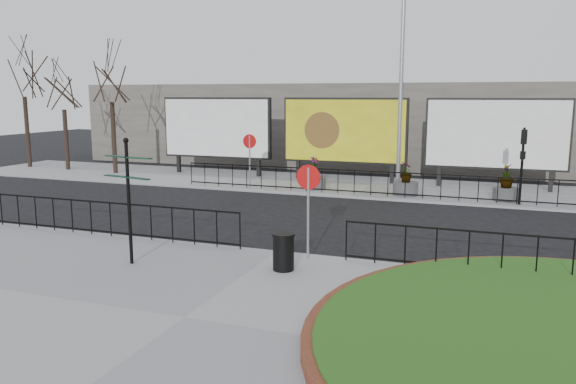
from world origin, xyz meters
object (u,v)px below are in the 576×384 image
at_px(planter_a, 314,178).
at_px(planter_c, 506,187).
at_px(fingerpost_sign, 128,189).
at_px(planter_b, 406,184).
at_px(lamp_post, 401,84).
at_px(litter_bin, 283,252).
at_px(billboard_mid, 344,131).

height_order(planter_a, planter_c, planter_c).
height_order(fingerpost_sign, planter_b, fingerpost_sign).
bearing_deg(lamp_post, litter_bin, -93.47).
relative_size(fingerpost_sign, planter_a, 2.21).
height_order(lamp_post, planter_a, lamp_post).
relative_size(billboard_mid, planter_c, 4.12).
xyz_separation_m(billboard_mid, fingerpost_sign, (-1.57, -15.35, -0.55)).
bearing_deg(lamp_post, planter_b, -63.93).
relative_size(billboard_mid, litter_bin, 6.74).
height_order(fingerpost_sign, planter_c, fingerpost_sign).
distance_m(planter_a, planter_c, 8.18).
height_order(litter_bin, planter_b, planter_b).
distance_m(billboard_mid, planter_b, 5.02).
distance_m(fingerpost_sign, planter_a, 12.77).
xyz_separation_m(litter_bin, planter_b, (1.25, 11.55, -0.00)).
xyz_separation_m(billboard_mid, planter_a, (-0.68, -2.69, -2.00)).
height_order(billboard_mid, planter_c, billboard_mid).
xyz_separation_m(planter_b, planter_c, (4.00, 0.16, 0.07)).
relative_size(lamp_post, planter_b, 6.41).
distance_m(lamp_post, fingerpost_sign, 14.41).
bearing_deg(planter_a, planter_c, -0.94).
bearing_deg(planter_a, lamp_post, 11.02).
bearing_deg(planter_a, fingerpost_sign, -94.03).
height_order(lamp_post, planter_c, lamp_post).
bearing_deg(billboard_mid, planter_a, -104.14).
xyz_separation_m(lamp_post, planter_b, (0.49, -1.01, -4.24)).
relative_size(billboard_mid, planter_a, 4.28).
bearing_deg(planter_c, lamp_post, 169.27).
bearing_deg(planter_c, planter_b, -177.77).
height_order(lamp_post, fingerpost_sign, lamp_post).
bearing_deg(lamp_post, planter_a, -168.98).
relative_size(litter_bin, planter_b, 0.64).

